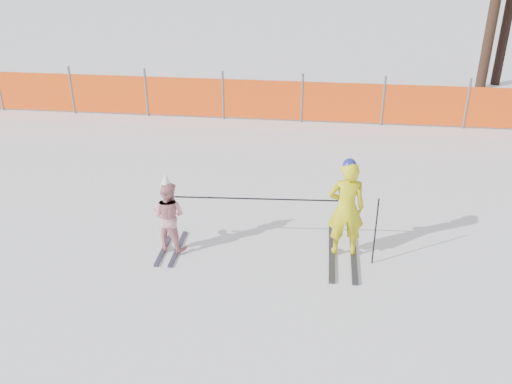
# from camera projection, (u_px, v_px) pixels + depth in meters

# --- Properties ---
(ground) EXTENTS (120.00, 120.00, 0.00)m
(ground) POSITION_uv_depth(u_px,v_px,m) (252.00, 264.00, 8.79)
(ground) COLOR white
(ground) RESTS_ON ground
(adult) EXTENTS (0.61, 1.64, 1.65)m
(adult) POSITION_uv_depth(u_px,v_px,m) (346.00, 209.00, 8.67)
(adult) COLOR black
(adult) RESTS_ON ground
(child) EXTENTS (0.66, 1.05, 1.35)m
(child) POSITION_uv_depth(u_px,v_px,m) (169.00, 216.00, 8.90)
(child) COLOR black
(child) RESTS_ON ground
(ski_poles) EXTENTS (3.08, 0.22, 1.13)m
(ski_poles) POSITION_uv_depth(u_px,v_px,m) (293.00, 209.00, 8.64)
(ski_poles) COLOR black
(ski_poles) RESTS_ON ground
(safety_fence) EXTENTS (17.46, 0.06, 1.25)m
(safety_fence) POSITION_uv_depth(u_px,v_px,m) (171.00, 96.00, 14.60)
(safety_fence) COLOR #595960
(safety_fence) RESTS_ON ground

